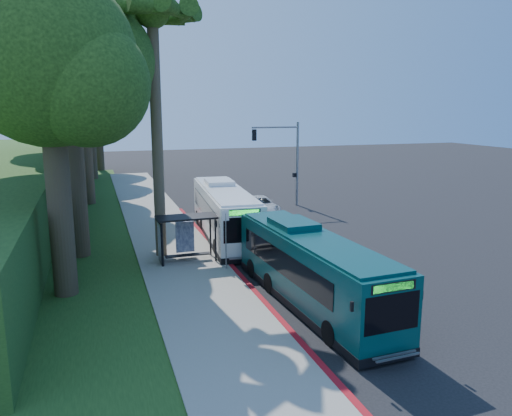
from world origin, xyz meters
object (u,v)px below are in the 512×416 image
object	(u,v)px
white_bus	(224,212)
teal_bus	(311,268)
bus_shelter	(182,230)
pickup	(260,205)

from	to	relation	value
white_bus	teal_bus	xyz separation A→B (m)	(0.64, -11.80, -0.10)
teal_bus	white_bus	bearing A→B (deg)	90.12
white_bus	teal_bus	distance (m)	11.81
white_bus	teal_bus	bearing A→B (deg)	-82.22
bus_shelter	white_bus	distance (m)	5.54
teal_bus	pickup	world-z (taller)	teal_bus
bus_shelter	white_bus	bearing A→B (deg)	51.30
bus_shelter	pickup	bearing A→B (deg)	52.72
white_bus	teal_bus	size ratio (longest dim) A/B	1.07
white_bus	pickup	bearing A→B (deg)	58.44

